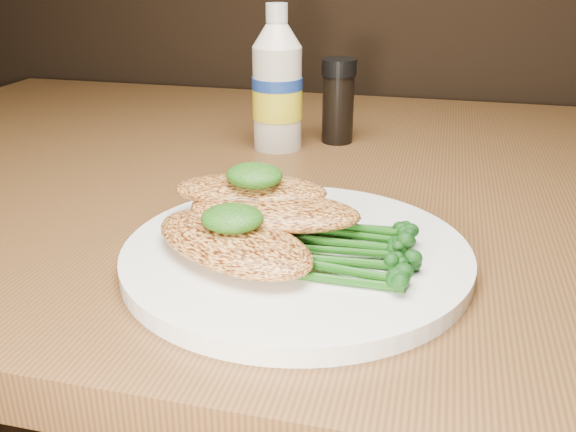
% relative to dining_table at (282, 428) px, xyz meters
% --- Properties ---
extents(dining_table, '(1.20, 0.80, 0.75)m').
position_rel_dining_table_xyz_m(dining_table, '(0.00, 0.00, 0.00)').
color(dining_table, '#522C18').
rests_on(dining_table, floor).
extents(plate, '(0.27, 0.27, 0.01)m').
position_rel_dining_table_xyz_m(plate, '(0.07, -0.22, 0.38)').
color(plate, white).
rests_on(plate, dining_table).
extents(chicken_front, '(0.17, 0.14, 0.02)m').
position_rel_dining_table_xyz_m(chicken_front, '(0.03, -0.25, 0.40)').
color(chicken_front, '#F5A14E').
rests_on(chicken_front, plate).
extents(chicken_mid, '(0.14, 0.07, 0.02)m').
position_rel_dining_table_xyz_m(chicken_mid, '(0.05, -0.20, 0.41)').
color(chicken_mid, '#F5A14E').
rests_on(chicken_mid, plate).
extents(chicken_back, '(0.14, 0.08, 0.02)m').
position_rel_dining_table_xyz_m(chicken_back, '(0.02, -0.18, 0.42)').
color(chicken_back, '#F5A14E').
rests_on(chicken_back, plate).
extents(pesto_front, '(0.05, 0.05, 0.02)m').
position_rel_dining_table_xyz_m(pesto_front, '(0.03, -0.25, 0.42)').
color(pesto_front, '#133207').
rests_on(pesto_front, chicken_front).
extents(pesto_back, '(0.06, 0.05, 0.02)m').
position_rel_dining_table_xyz_m(pesto_back, '(0.03, -0.19, 0.43)').
color(pesto_back, '#133207').
rests_on(pesto_back, chicken_back).
extents(broccolini_bundle, '(0.14, 0.11, 0.02)m').
position_rel_dining_table_xyz_m(broccolini_bundle, '(0.11, -0.23, 0.40)').
color(broccolini_bundle, '#184F11').
rests_on(broccolini_bundle, plate).
extents(mayo_bottle, '(0.06, 0.06, 0.17)m').
position_rel_dining_table_xyz_m(mayo_bottle, '(-0.02, 0.07, 0.46)').
color(mayo_bottle, '#F4E6CF').
rests_on(mayo_bottle, dining_table).
extents(pepper_grinder, '(0.05, 0.05, 0.10)m').
position_rel_dining_table_xyz_m(pepper_grinder, '(0.04, 0.12, 0.43)').
color(pepper_grinder, black).
rests_on(pepper_grinder, dining_table).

